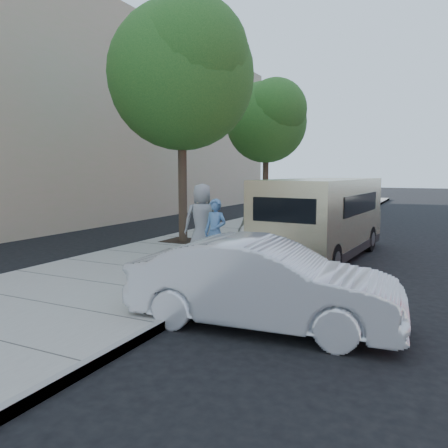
{
  "coord_description": "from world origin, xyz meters",
  "views": [
    {
      "loc": [
        5.12,
        -9.74,
        2.41
      ],
      "look_at": [
        0.35,
        0.02,
        1.1
      ],
      "focal_mm": 35.0,
      "sensor_mm": 36.0,
      "label": 1
    }
  ],
  "objects_px": {
    "parking_meter": "(263,214)",
    "person_green_shirt": "(266,225)",
    "person_gray_shirt": "(202,221)",
    "person_striped_polo": "(257,230)",
    "sedan": "(263,283)",
    "person_officer": "(215,232)",
    "van": "(323,216)",
    "tree_far": "(267,119)",
    "tree_near": "(183,71)"
  },
  "relations": [
    {
      "from": "tree_near",
      "to": "sedan",
      "type": "distance_m",
      "value": 9.17
    },
    {
      "from": "parking_meter",
      "to": "person_striped_polo",
      "type": "height_order",
      "value": "person_striped_polo"
    },
    {
      "from": "parking_meter",
      "to": "person_striped_polo",
      "type": "bearing_deg",
      "value": -89.58
    },
    {
      "from": "person_green_shirt",
      "to": "person_striped_polo",
      "type": "height_order",
      "value": "person_green_shirt"
    },
    {
      "from": "parking_meter",
      "to": "person_officer",
      "type": "xyz_separation_m",
      "value": [
        -0.55,
        -1.76,
        -0.31
      ]
    },
    {
      "from": "person_green_shirt",
      "to": "person_striped_polo",
      "type": "bearing_deg",
      "value": 96.22
    },
    {
      "from": "person_green_shirt",
      "to": "person_striped_polo",
      "type": "relative_size",
      "value": 1.02
    },
    {
      "from": "tree_far",
      "to": "van",
      "type": "bearing_deg",
      "value": -59.25
    },
    {
      "from": "van",
      "to": "person_gray_shirt",
      "type": "relative_size",
      "value": 3.12
    },
    {
      "from": "tree_far",
      "to": "van",
      "type": "xyz_separation_m",
      "value": [
        4.56,
        -7.67,
        -3.72
      ]
    },
    {
      "from": "van",
      "to": "person_officer",
      "type": "xyz_separation_m",
      "value": [
        -1.95,
        -2.8,
        -0.21
      ]
    },
    {
      "from": "van",
      "to": "person_officer",
      "type": "relative_size",
      "value": 3.78
    },
    {
      "from": "sedan",
      "to": "person_green_shirt",
      "type": "distance_m",
      "value": 4.88
    },
    {
      "from": "person_gray_shirt",
      "to": "person_striped_polo",
      "type": "relative_size",
      "value": 1.15
    },
    {
      "from": "person_striped_polo",
      "to": "parking_meter",
      "type": "bearing_deg",
      "value": -123.22
    },
    {
      "from": "tree_near",
      "to": "person_gray_shirt",
      "type": "distance_m",
      "value": 5.28
    },
    {
      "from": "person_green_shirt",
      "to": "person_gray_shirt",
      "type": "xyz_separation_m",
      "value": [
        -1.47,
        -0.81,
        0.11
      ]
    },
    {
      "from": "person_gray_shirt",
      "to": "person_striped_polo",
      "type": "height_order",
      "value": "person_gray_shirt"
    },
    {
      "from": "parking_meter",
      "to": "van",
      "type": "distance_m",
      "value": 1.75
    },
    {
      "from": "sedan",
      "to": "person_green_shirt",
      "type": "height_order",
      "value": "person_green_shirt"
    },
    {
      "from": "tree_near",
      "to": "person_green_shirt",
      "type": "xyz_separation_m",
      "value": [
        3.35,
        -1.37,
        -4.53
      ]
    },
    {
      "from": "parking_meter",
      "to": "person_green_shirt",
      "type": "relative_size",
      "value": 0.89
    },
    {
      "from": "person_officer",
      "to": "person_striped_polo",
      "type": "bearing_deg",
      "value": 40.08
    },
    {
      "from": "person_gray_shirt",
      "to": "sedan",
      "type": "bearing_deg",
      "value": 99.08
    },
    {
      "from": "tree_far",
      "to": "sedan",
      "type": "relative_size",
      "value": 1.55
    },
    {
      "from": "person_green_shirt",
      "to": "person_gray_shirt",
      "type": "bearing_deg",
      "value": 28.49
    },
    {
      "from": "tree_far",
      "to": "person_green_shirt",
      "type": "xyz_separation_m",
      "value": [
        3.35,
        -8.97,
        -3.87
      ]
    },
    {
      "from": "parking_meter",
      "to": "person_green_shirt",
      "type": "xyz_separation_m",
      "value": [
        0.19,
        -0.26,
        -0.25
      ]
    },
    {
      "from": "person_officer",
      "to": "person_green_shirt",
      "type": "xyz_separation_m",
      "value": [
        0.74,
        1.5,
        0.06
      ]
    },
    {
      "from": "parking_meter",
      "to": "person_striped_polo",
      "type": "xyz_separation_m",
      "value": [
        0.3,
        -1.18,
        -0.27
      ]
    },
    {
      "from": "van",
      "to": "tree_far",
      "type": "bearing_deg",
      "value": 125.64
    },
    {
      "from": "sedan",
      "to": "person_officer",
      "type": "distance_m",
      "value": 3.92
    },
    {
      "from": "tree_near",
      "to": "tree_far",
      "type": "xyz_separation_m",
      "value": [
        -0.0,
        7.6,
        -0.66
      ]
    },
    {
      "from": "tree_near",
      "to": "tree_far",
      "type": "bearing_deg",
      "value": 90.0
    },
    {
      "from": "tree_far",
      "to": "person_gray_shirt",
      "type": "xyz_separation_m",
      "value": [
        1.88,
        -9.78,
        -3.76
      ]
    },
    {
      "from": "tree_near",
      "to": "van",
      "type": "xyz_separation_m",
      "value": [
        4.56,
        -0.07,
        -4.38
      ]
    },
    {
      "from": "tree_far",
      "to": "person_officer",
      "type": "relative_size",
      "value": 4.03
    },
    {
      "from": "sedan",
      "to": "person_green_shirt",
      "type": "xyz_separation_m",
      "value": [
        -1.68,
        4.57,
        0.32
      ]
    },
    {
      "from": "person_striped_polo",
      "to": "person_green_shirt",
      "type": "bearing_deg",
      "value": -130.68
    },
    {
      "from": "person_gray_shirt",
      "to": "person_striped_polo",
      "type": "distance_m",
      "value": 1.58
    },
    {
      "from": "tree_far",
      "to": "parking_meter",
      "type": "xyz_separation_m",
      "value": [
        3.16,
        -8.71,
        -3.62
      ]
    },
    {
      "from": "tree_far",
      "to": "parking_meter",
      "type": "distance_m",
      "value": 9.94
    },
    {
      "from": "person_green_shirt",
      "to": "tree_far",
      "type": "bearing_deg",
      "value": -69.94
    },
    {
      "from": "parking_meter",
      "to": "sedan",
      "type": "bearing_deg",
      "value": -82.59
    },
    {
      "from": "tree_near",
      "to": "parking_meter",
      "type": "relative_size",
      "value": 4.88
    },
    {
      "from": "tree_far",
      "to": "sedan",
      "type": "bearing_deg",
      "value": -69.65
    },
    {
      "from": "person_officer",
      "to": "person_gray_shirt",
      "type": "height_order",
      "value": "person_gray_shirt"
    },
    {
      "from": "tree_near",
      "to": "parking_meter",
      "type": "distance_m",
      "value": 5.43
    },
    {
      "from": "tree_near",
      "to": "person_green_shirt",
      "type": "height_order",
      "value": "tree_near"
    },
    {
      "from": "sedan",
      "to": "person_striped_polo",
      "type": "xyz_separation_m",
      "value": [
        -1.57,
        3.66,
        0.31
      ]
    }
  ]
}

